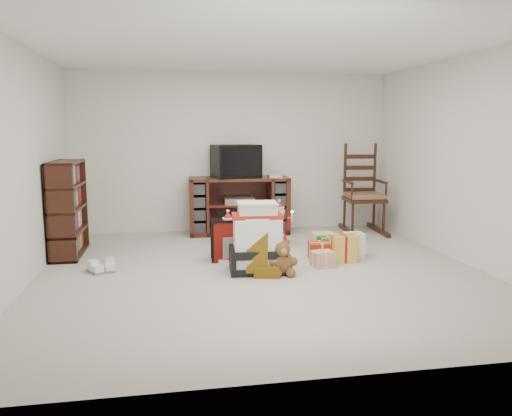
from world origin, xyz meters
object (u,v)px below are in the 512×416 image
at_px(sneaker_pair, 103,268).
at_px(gift_cluster, 333,247).
at_px(gift_pile, 257,242).
at_px(mrs_claus_figurine, 228,242).
at_px(tv_stand, 239,205).
at_px(crt_television, 236,161).
at_px(rocking_chair, 362,201).
at_px(red_suitcase, 228,240).
at_px(santa_figurine, 279,229).
at_px(teddy_bear, 282,259).
at_px(bookshelf, 68,210).

relative_size(sneaker_pair, gift_cluster, 0.33).
bearing_deg(gift_pile, mrs_claus_figurine, 121.63).
relative_size(tv_stand, sneaker_pair, 4.34).
height_order(sneaker_pair, crt_television, crt_television).
relative_size(rocking_chair, sneaker_pair, 4.04).
bearing_deg(red_suitcase, gift_pile, -62.06).
bearing_deg(red_suitcase, gift_cluster, 0.15).
xyz_separation_m(santa_figurine, mrs_claus_figurine, (-0.78, -0.63, -0.01)).
distance_m(gift_pile, teddy_bear, 0.34).
bearing_deg(gift_cluster, rocking_chair, 56.50).
distance_m(tv_stand, bookshelf, 2.55).
distance_m(bookshelf, santa_figurine, 2.79).
xyz_separation_m(rocking_chair, gift_pile, (-2.04, -1.96, -0.15)).
relative_size(teddy_bear, gift_cluster, 0.36).
distance_m(red_suitcase, crt_television, 1.87).
bearing_deg(gift_cluster, crt_television, 121.69).
bearing_deg(sneaker_pair, red_suitcase, -12.28).
xyz_separation_m(tv_stand, bookshelf, (-2.36, -0.96, 0.14)).
bearing_deg(tv_stand, sneaker_pair, -132.23).
xyz_separation_m(rocking_chair, crt_television, (-1.99, 0.21, 0.64)).
height_order(tv_stand, mrs_claus_figurine, tv_stand).
bearing_deg(gift_cluster, mrs_claus_figurine, 179.42).
xyz_separation_m(teddy_bear, sneaker_pair, (-1.99, 0.48, -0.13)).
distance_m(tv_stand, santa_figurine, 1.11).
bearing_deg(rocking_chair, santa_figurine, -148.28).
relative_size(gift_cluster, crt_television, 1.41).
relative_size(rocking_chair, gift_pile, 1.85).
bearing_deg(red_suitcase, crt_television, 80.55).
bearing_deg(teddy_bear, gift_pile, 145.53).
xyz_separation_m(bookshelf, santa_figurine, (2.77, -0.06, -0.34)).
bearing_deg(rocking_chair, sneaker_pair, -152.47).
bearing_deg(crt_television, tv_stand, -12.22).
xyz_separation_m(bookshelf, rocking_chair, (4.30, 0.75, -0.09)).
bearing_deg(crt_television, santa_figurine, -78.01).
bearing_deg(crt_television, sneaker_pair, -146.23).
height_order(gift_pile, gift_cluster, gift_pile).
bearing_deg(santa_figurine, red_suitcase, -141.99).
xyz_separation_m(rocking_chair, sneaker_pair, (-3.79, -1.65, -0.45)).
xyz_separation_m(tv_stand, red_suitcase, (-0.37, -1.63, -0.18)).
relative_size(red_suitcase, teddy_bear, 1.54).
bearing_deg(gift_pile, gift_cluster, 29.10).
height_order(bookshelf, santa_figurine, bookshelf).
bearing_deg(rocking_chair, crt_television, 177.92).
height_order(red_suitcase, mrs_claus_figurine, mrs_claus_figurine).
distance_m(tv_stand, gift_cluster, 1.96).
height_order(teddy_bear, santa_figurine, santa_figurine).
xyz_separation_m(santa_figurine, gift_cluster, (0.57, -0.65, -0.12)).
xyz_separation_m(tv_stand, rocking_chair, (1.94, -0.21, 0.05)).
bearing_deg(crt_television, rocking_chair, -18.28).
distance_m(santa_figurine, sneaker_pair, 2.42).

